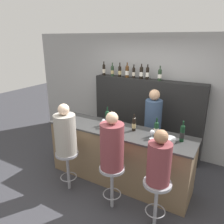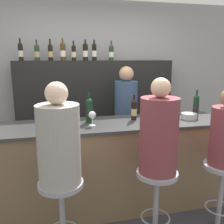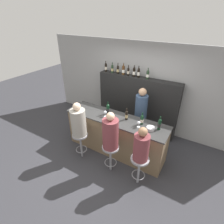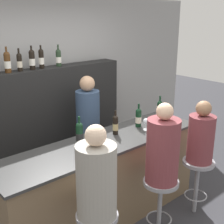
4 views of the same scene
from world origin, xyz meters
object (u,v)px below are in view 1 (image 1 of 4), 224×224
(wine_bottle_counter_3, at_px, (182,133))
(wine_glass_1, at_px, (152,133))
(wine_bottle_backbar_2, at_px, (120,71))
(wine_bottle_counter_2, at_px, (156,129))
(guest_seated_right, at_px, (159,161))
(wine_bottle_backbar_3, at_px, (127,71))
(wine_bottle_backbar_4, at_px, (134,72))
(wine_bottle_backbar_0, at_px, (104,70))
(bartender, at_px, (152,132))
(wine_bottle_backbar_6, at_px, (147,73))
(guest_seated_middle, at_px, (112,145))
(wine_bottle_backbar_1, at_px, (112,71))
(guest_seated_left, at_px, (65,133))
(wine_bottle_backbar_7, at_px, (160,75))
(bar_stool_right, at_px, (157,192))
(bar_stool_middle, at_px, (112,176))
(wine_glass_0, at_px, (104,122))
(bar_stool_left, at_px, (67,161))
(metal_bowl, at_px, (170,140))
(wine_bottle_backbar_5, at_px, (141,72))
(wine_bottle_counter_1, at_px, (134,124))
(wine_bottle_counter_0, at_px, (107,118))

(wine_bottle_counter_3, relative_size, wine_glass_1, 2.19)
(wine_bottle_counter_3, xyz_separation_m, wine_bottle_backbar_2, (-1.71, 1.19, 0.65))
(wine_bottle_counter_2, height_order, wine_bottle_backbar_2, wine_bottle_backbar_2)
(wine_glass_1, distance_m, guest_seated_right, 0.67)
(wine_bottle_backbar_3, height_order, wine_bottle_backbar_4, wine_bottle_backbar_3)
(wine_bottle_backbar_0, bearing_deg, bartender, -20.02)
(wine_bottle_backbar_2, relative_size, bartender, 0.19)
(wine_bottle_backbar_6, height_order, guest_seated_middle, wine_bottle_backbar_6)
(wine_bottle_backbar_0, xyz_separation_m, wine_glass_1, (1.70, -1.33, -0.69))
(wine_bottle_backbar_1, bearing_deg, wine_bottle_backbar_0, 180.00)
(wine_bottle_backbar_2, distance_m, guest_seated_left, 2.05)
(wine_bottle_backbar_7, xyz_separation_m, wine_glass_1, (0.37, -1.33, -0.68))
(wine_bottle_backbar_2, relative_size, wine_bottle_backbar_7, 1.04)
(guest_seated_left, bearing_deg, wine_bottle_backbar_0, 103.58)
(guest_seated_left, bearing_deg, bar_stool_right, -0.00)
(wine_bottle_backbar_0, bearing_deg, bar_stool_middle, -55.26)
(wine_bottle_backbar_7, height_order, wine_glass_0, wine_bottle_backbar_7)
(bar_stool_left, xyz_separation_m, guest_seated_left, (0.00, 0.00, 0.51))
(bar_stool_right, bearing_deg, wine_bottle_backbar_2, 129.95)
(metal_bowl, relative_size, guest_seated_middle, 0.22)
(wine_bottle_backbar_6, relative_size, wine_glass_0, 1.98)
(wine_bottle_backbar_4, distance_m, guest_seated_left, 2.07)
(wine_bottle_backbar_5, relative_size, wine_glass_0, 2.00)
(wine_bottle_counter_3, height_order, wine_glass_1, wine_bottle_counter_3)
(wine_bottle_backbar_0, xyz_separation_m, wine_bottle_backbar_4, (0.75, -0.00, -0.01))
(bar_stool_middle, bearing_deg, bar_stool_right, 0.00)
(guest_seated_left, relative_size, bar_stool_middle, 1.19)
(wine_bottle_backbar_1, relative_size, wine_glass_1, 2.00)
(guest_seated_left, bearing_deg, wine_bottle_counter_1, 39.87)
(wine_bottle_backbar_4, xyz_separation_m, wine_bottle_backbar_5, (0.18, 0.00, 0.01))
(guest_seated_middle, bearing_deg, wine_bottle_backbar_2, 115.48)
(wine_glass_0, xyz_separation_m, bar_stool_left, (-0.36, -0.58, -0.58))
(wine_bottle_backbar_2, relative_size, wine_glass_1, 2.08)
(wine_bottle_backbar_0, relative_size, wine_bottle_backbar_3, 0.98)
(wine_bottle_backbar_5, bearing_deg, bar_stool_right, -60.38)
(wine_bottle_counter_2, height_order, bartender, bartender)
(guest_seated_left, relative_size, bartender, 0.52)
(wine_bottle_backbar_4, bearing_deg, wine_bottle_counter_0, -87.27)
(wine_bottle_backbar_7, relative_size, wine_glass_1, 1.99)
(metal_bowl, height_order, bar_stool_left, metal_bowl)
(wine_bottle_backbar_3, height_order, wine_glass_0, wine_bottle_backbar_3)
(wine_bottle_counter_2, bearing_deg, wine_bottle_backbar_4, 129.06)
(wine_bottle_backbar_4, relative_size, wine_glass_1, 1.95)
(wine_bottle_backbar_1, relative_size, wine_bottle_backbar_4, 1.03)
(wine_bottle_counter_2, relative_size, bar_stool_left, 0.42)
(wine_bottle_counter_2, distance_m, wine_bottle_backbar_7, 1.41)
(wine_bottle_backbar_5, height_order, bartender, wine_bottle_backbar_5)
(wine_bottle_counter_0, relative_size, wine_bottle_backbar_4, 1.16)
(wine_bottle_counter_3, relative_size, wine_bottle_backbar_4, 1.12)
(wine_bottle_backbar_1, relative_size, wine_bottle_backbar_6, 0.97)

